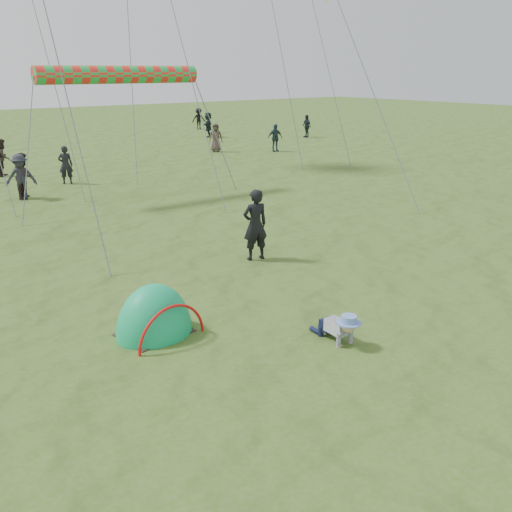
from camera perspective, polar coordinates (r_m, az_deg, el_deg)
ground at (r=10.08m, az=10.38°, el=-10.22°), size 140.00×140.00×0.00m
crawling_toddler at (r=10.51m, az=8.35°, el=-6.98°), size 0.60×0.83×0.62m
popup_tent at (r=11.02m, az=-10.08°, el=-7.62°), size 1.66×1.43×1.95m
standing_adult at (r=14.68m, az=-0.08°, el=3.14°), size 0.75×0.57×1.86m
crowd_person_3 at (r=48.41m, az=-5.75°, el=13.50°), size 1.25×1.01×1.69m
crowd_person_5 at (r=42.56m, az=-4.80°, el=12.94°), size 1.42×1.62×1.77m
crowd_person_7 at (r=29.16m, az=-23.98°, el=9.00°), size 0.96×1.04×1.71m
crowd_person_8 at (r=34.90m, az=1.92°, el=11.73°), size 1.02×0.60×1.63m
crowd_person_10 at (r=34.86m, az=-4.05°, el=11.73°), size 0.98×0.91×1.68m
crowd_person_12 at (r=26.16m, az=-18.50°, el=8.65°), size 0.70×0.59×1.64m
crowd_person_13 at (r=23.73m, az=-22.18°, el=7.46°), size 0.97×1.05×1.73m
crowd_person_14 at (r=42.51m, az=5.08°, el=12.82°), size 0.53×0.99×1.61m
crowd_person_15 at (r=23.50m, az=-22.46°, el=7.32°), size 1.28×1.04×1.72m
rainbow_tube_kite at (r=22.38m, az=-13.45°, el=17.23°), size 6.19×0.64×0.64m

